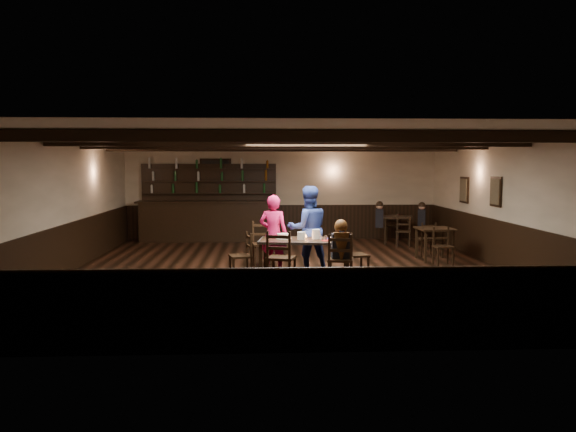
{
  "coord_description": "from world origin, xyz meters",
  "views": [
    {
      "loc": [
        -0.54,
        -11.33,
        2.19
      ],
      "look_at": [
        -0.02,
        0.2,
        1.12
      ],
      "focal_mm": 35.0,
      "sensor_mm": 36.0,
      "label": 1
    }
  ],
  "objects_px": {
    "dining_table": "(305,243)",
    "chair_near_right": "(340,256)",
    "cake": "(283,236)",
    "chair_near_left": "(280,254)",
    "woman_pink": "(273,234)",
    "man_blue": "(308,229)",
    "bar_counter": "(209,215)"
  },
  "relations": [
    {
      "from": "man_blue",
      "to": "chair_near_right",
      "type": "bearing_deg",
      "value": 98.52
    },
    {
      "from": "chair_near_left",
      "to": "dining_table",
      "type": "bearing_deg",
      "value": 55.66
    },
    {
      "from": "dining_table",
      "to": "chair_near_right",
      "type": "xyz_separation_m",
      "value": [
        0.57,
        -0.81,
        -0.12
      ]
    },
    {
      "from": "cake",
      "to": "bar_counter",
      "type": "relative_size",
      "value": 0.08
    },
    {
      "from": "chair_near_right",
      "to": "cake",
      "type": "relative_size",
      "value": 3.04
    },
    {
      "from": "woman_pink",
      "to": "man_blue",
      "type": "xyz_separation_m",
      "value": [
        0.71,
        0.16,
        0.08
      ]
    },
    {
      "from": "man_blue",
      "to": "cake",
      "type": "distance_m",
      "value": 0.74
    },
    {
      "from": "dining_table",
      "to": "chair_near_right",
      "type": "height_order",
      "value": "chair_near_right"
    },
    {
      "from": "woman_pink",
      "to": "cake",
      "type": "height_order",
      "value": "woman_pink"
    },
    {
      "from": "woman_pink",
      "to": "chair_near_left",
      "type": "bearing_deg",
      "value": 110.64
    },
    {
      "from": "man_blue",
      "to": "cake",
      "type": "height_order",
      "value": "man_blue"
    },
    {
      "from": "woman_pink",
      "to": "man_blue",
      "type": "relative_size",
      "value": 0.9
    },
    {
      "from": "cake",
      "to": "chair_near_left",
      "type": "bearing_deg",
      "value": -96.12
    },
    {
      "from": "dining_table",
      "to": "chair_near_right",
      "type": "distance_m",
      "value": 1.0
    },
    {
      "from": "dining_table",
      "to": "woman_pink",
      "type": "relative_size",
      "value": 1.15
    },
    {
      "from": "chair_near_right",
      "to": "cake",
      "type": "bearing_deg",
      "value": 136.32
    },
    {
      "from": "chair_near_left",
      "to": "man_blue",
      "type": "bearing_deg",
      "value": 65.95
    },
    {
      "from": "chair_near_right",
      "to": "bar_counter",
      "type": "bearing_deg",
      "value": 115.06
    },
    {
      "from": "dining_table",
      "to": "bar_counter",
      "type": "relative_size",
      "value": 0.45
    },
    {
      "from": "chair_near_left",
      "to": "man_blue",
      "type": "height_order",
      "value": "man_blue"
    },
    {
      "from": "cake",
      "to": "bar_counter",
      "type": "xyz_separation_m",
      "value": [
        -1.94,
        5.3,
        -0.07
      ]
    },
    {
      "from": "chair_near_left",
      "to": "cake",
      "type": "bearing_deg",
      "value": 83.88
    },
    {
      "from": "dining_table",
      "to": "man_blue",
      "type": "relative_size",
      "value": 1.04
    },
    {
      "from": "chair_near_right",
      "to": "man_blue",
      "type": "height_order",
      "value": "man_blue"
    },
    {
      "from": "chair_near_left",
      "to": "woman_pink",
      "type": "height_order",
      "value": "woman_pink"
    },
    {
      "from": "dining_table",
      "to": "bar_counter",
      "type": "height_order",
      "value": "bar_counter"
    },
    {
      "from": "chair_near_left",
      "to": "woman_pink",
      "type": "relative_size",
      "value": 0.64
    },
    {
      "from": "woman_pink",
      "to": "man_blue",
      "type": "height_order",
      "value": "man_blue"
    },
    {
      "from": "chair_near_left",
      "to": "cake",
      "type": "relative_size",
      "value": 3.2
    },
    {
      "from": "chair_near_left",
      "to": "man_blue",
      "type": "relative_size",
      "value": 0.58
    },
    {
      "from": "chair_near_left",
      "to": "chair_near_right",
      "type": "xyz_separation_m",
      "value": [
        1.07,
        -0.08,
        -0.03
      ]
    },
    {
      "from": "dining_table",
      "to": "bar_counter",
      "type": "distance_m",
      "value": 5.91
    }
  ]
}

